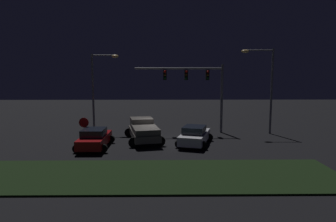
% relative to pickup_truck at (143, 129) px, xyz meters
% --- Properties ---
extents(ground_plane, '(80.00, 80.00, 0.00)m').
position_rel_pickup_truck_xyz_m(ground_plane, '(1.05, 0.26, -1.00)').
color(ground_plane, black).
extents(grass_median, '(20.80, 5.38, 0.10)m').
position_rel_pickup_truck_xyz_m(grass_median, '(1.05, -8.58, -0.95)').
color(grass_median, black).
rests_on(grass_median, ground_plane).
extents(pickup_truck, '(3.62, 5.70, 1.80)m').
position_rel_pickup_truck_xyz_m(pickup_truck, '(0.00, 0.00, 0.00)').
color(pickup_truck, '#514C47').
rests_on(pickup_truck, ground_plane).
extents(car_sedan, '(3.28, 4.74, 1.51)m').
position_rel_pickup_truck_xyz_m(car_sedan, '(4.17, -1.36, -0.26)').
color(car_sedan, silver).
rests_on(car_sedan, ground_plane).
extents(car_sedan_far, '(2.48, 4.40, 1.51)m').
position_rel_pickup_truck_xyz_m(car_sedan_far, '(-3.50, -2.36, -0.26)').
color(car_sedan_far, maroon).
rests_on(car_sedan_far, ground_plane).
extents(traffic_signal_gantry, '(8.32, 0.56, 6.50)m').
position_rel_pickup_truck_xyz_m(traffic_signal_gantry, '(4.78, 3.49, 3.90)').
color(traffic_signal_gantry, slate).
rests_on(traffic_signal_gantry, ground_plane).
extents(street_lamp_left, '(2.69, 0.44, 7.55)m').
position_rel_pickup_truck_xyz_m(street_lamp_left, '(-4.68, 4.70, 3.81)').
color(street_lamp_left, slate).
rests_on(street_lamp_left, ground_plane).
extents(street_lamp_right, '(3.03, 0.44, 7.89)m').
position_rel_pickup_truck_xyz_m(street_lamp_right, '(11.09, 2.89, 4.03)').
color(street_lamp_right, slate).
rests_on(street_lamp_right, ground_plane).
extents(stop_sign, '(0.76, 0.08, 2.23)m').
position_rel_pickup_truck_xyz_m(stop_sign, '(-4.46, -1.69, 0.56)').
color(stop_sign, slate).
rests_on(stop_sign, ground_plane).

